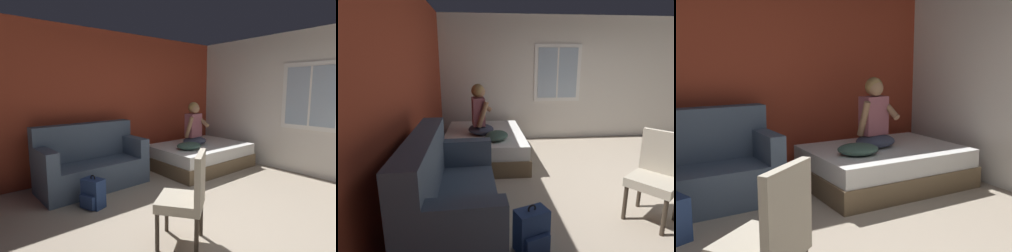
# 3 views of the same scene
# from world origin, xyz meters

# --- Properties ---
(ground_plane) EXTENTS (40.00, 40.00, 0.00)m
(ground_plane) POSITION_xyz_m (0.00, 0.00, 0.00)
(ground_plane) COLOR tan
(wall_back_accent) EXTENTS (10.23, 0.16, 2.70)m
(wall_back_accent) POSITION_xyz_m (0.00, 3.03, 1.35)
(wall_back_accent) COLOR #993823
(wall_back_accent) RESTS_ON ground
(wall_side_with_window) EXTENTS (0.19, 7.31, 2.70)m
(wall_side_with_window) POSITION_xyz_m (2.69, 0.00, 1.35)
(wall_side_with_window) COLOR silver
(wall_side_with_window) RESTS_ON ground
(bed) EXTENTS (1.94, 1.41, 0.48)m
(bed) POSITION_xyz_m (1.45, 2.05, 0.24)
(bed) COLOR brown
(bed) RESTS_ON ground
(couch) EXTENTS (1.74, 0.90, 1.04)m
(couch) POSITION_xyz_m (-0.75, 2.42, 0.39)
(couch) COLOR #47566B
(couch) RESTS_ON ground
(side_chair) EXTENTS (0.64, 0.64, 0.98)m
(side_chair) POSITION_xyz_m (-0.68, 0.19, 0.53)
(side_chair) COLOR #382D23
(side_chair) RESTS_ON ground
(person_seated) EXTENTS (0.57, 0.50, 0.88)m
(person_seated) POSITION_xyz_m (1.35, 2.12, 0.84)
(person_seated) COLOR #383D51
(person_seated) RESTS_ON bed
(backpack) EXTENTS (0.31, 0.34, 0.46)m
(backpack) POSITION_xyz_m (-1.08, 1.64, 0.19)
(backpack) COLOR navy
(backpack) RESTS_ON ground
(throw_pillow) EXTENTS (0.57, 0.49, 0.14)m
(throw_pillow) POSITION_xyz_m (0.94, 1.84, 0.55)
(throw_pillow) COLOR #385147
(throw_pillow) RESTS_ON bed
(cell_phone) EXTENTS (0.15, 0.15, 0.01)m
(cell_phone) POSITION_xyz_m (1.01, 1.88, 0.48)
(cell_phone) COLOR black
(cell_phone) RESTS_ON bed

